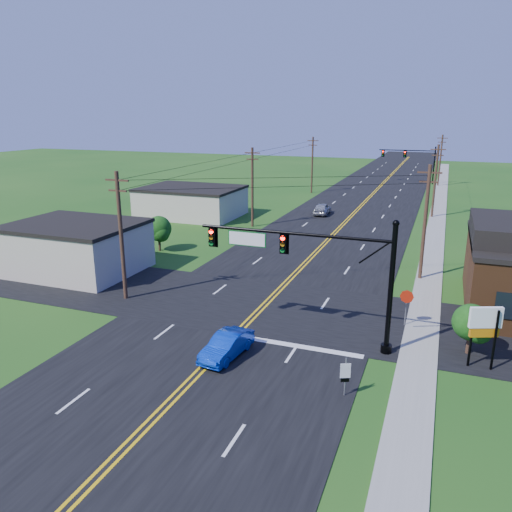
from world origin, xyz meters
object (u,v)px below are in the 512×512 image
at_px(stop_sign, 407,300).
at_px(signal_mast_main, 310,262).
at_px(signal_mast_far, 410,158).
at_px(route_sign, 345,374).
at_px(blue_car, 227,346).

bearing_deg(stop_sign, signal_mast_main, -136.98).
distance_m(signal_mast_main, signal_mast_far, 72.00).
bearing_deg(route_sign, blue_car, 142.10).
relative_size(signal_mast_main, stop_sign, 4.81).
distance_m(route_sign, stop_sign, 9.47).
xyz_separation_m(signal_mast_main, route_sign, (3.16, -5.14, -3.61)).
distance_m(signal_mast_far, blue_car, 75.73).
relative_size(signal_mast_far, route_sign, 5.63).
bearing_deg(stop_sign, route_sign, -97.72).
height_order(signal_mast_main, blue_car, signal_mast_main).
relative_size(blue_car, stop_sign, 1.67).
bearing_deg(blue_car, signal_mast_far, 93.97).
height_order(signal_mast_main, route_sign, signal_mast_main).
xyz_separation_m(route_sign, stop_sign, (1.94, 9.26, 0.56)).
distance_m(signal_mast_far, route_sign, 77.27).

